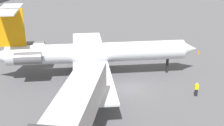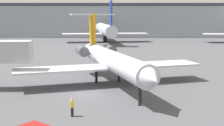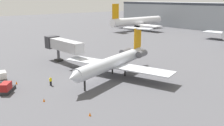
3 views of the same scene
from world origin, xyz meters
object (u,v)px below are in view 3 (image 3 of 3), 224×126
object	(u,v)px
ground_crew_marshaller	(51,81)
parked_airliner_west_end	(137,21)
jet_bridge	(62,45)
baggage_tug_lead	(7,88)
traffic_cone_near	(44,100)
traffic_cone_far	(90,114)
regional_jet	(116,61)
traffic_cone_mid	(16,83)
baggage_tug_trailing	(3,77)

from	to	relation	value
ground_crew_marshaller	parked_airliner_west_end	distance (m)	89.28
jet_bridge	parked_airliner_west_end	xyz separation A→B (m)	(-36.23, 63.29, -0.26)
baggage_tug_lead	traffic_cone_near	size ratio (longest dim) A/B	7.26
ground_crew_marshaller	baggage_tug_lead	world-z (taller)	baggage_tug_lead
jet_bridge	traffic_cone_near	distance (m)	25.51
ground_crew_marshaller	traffic_cone_near	size ratio (longest dim) A/B	3.07
baggage_tug_lead	traffic_cone_far	world-z (taller)	baggage_tug_lead
regional_jet	ground_crew_marshaller	xyz separation A→B (m)	(-3.33, -13.41, -2.48)
jet_bridge	baggage_tug_lead	size ratio (longest dim) A/B	3.54
jet_bridge	traffic_cone_mid	xyz separation A→B (m)	(9.32, -15.03, -4.30)
traffic_cone_mid	regional_jet	bearing A→B (deg)	65.59
baggage_tug_trailing	traffic_cone_mid	xyz separation A→B (m)	(3.42, 1.48, -0.56)
baggage_tug_lead	parked_airliner_west_end	distance (m)	94.80
jet_bridge	traffic_cone_mid	size ratio (longest dim) A/B	25.72
traffic_cone_far	regional_jet	bearing A→B (deg)	128.32
traffic_cone_mid	baggage_tug_lead	bearing A→B (deg)	-39.74
traffic_cone_near	parked_airliner_west_end	world-z (taller)	parked_airliner_west_end
regional_jet	jet_bridge	bearing A→B (deg)	-169.87
parked_airliner_west_end	regional_jet	bearing A→B (deg)	-48.19
jet_bridge	baggage_tug_trailing	bearing A→B (deg)	-70.33
traffic_cone_mid	baggage_tug_trailing	bearing A→B (deg)	-156.63
traffic_cone_near	ground_crew_marshaller	bearing A→B (deg)	145.68
regional_jet	traffic_cone_near	world-z (taller)	regional_jet
baggage_tug_lead	traffic_cone_mid	bearing A→B (deg)	140.26
jet_bridge	traffic_cone_near	xyz separation A→B (m)	(20.50, -14.55, -4.30)
jet_bridge	traffic_cone_far	size ratio (longest dim) A/B	25.72
regional_jet	traffic_cone_mid	bearing A→B (deg)	-114.41
ground_crew_marshaller	baggage_tug_lead	size ratio (longest dim) A/B	0.42
regional_jet	parked_airliner_west_end	distance (m)	80.71
ground_crew_marshaller	baggage_tug_trailing	xyz separation A→B (m)	(-8.33, -6.23, -0.02)
regional_jet	traffic_cone_far	distance (m)	19.22
ground_crew_marshaller	traffic_cone_mid	distance (m)	6.86
ground_crew_marshaller	traffic_cone_near	xyz separation A→B (m)	(6.27, -4.28, -0.58)
baggage_tug_lead	ground_crew_marshaller	bearing A→B (deg)	78.53
jet_bridge	baggage_tug_trailing	distance (m)	17.92
regional_jet	parked_airliner_west_end	size ratio (longest dim) A/B	0.78
traffic_cone_near	traffic_cone_mid	xyz separation A→B (m)	(-11.18, -0.48, 0.00)
baggage_tug_trailing	traffic_cone_mid	world-z (taller)	baggage_tug_trailing
baggage_tug_trailing	parked_airliner_west_end	xyz separation A→B (m)	(-42.13, 79.79, 3.48)
traffic_cone_near	traffic_cone_far	size ratio (longest dim) A/B	1.00
traffic_cone_near	traffic_cone_mid	size ratio (longest dim) A/B	1.00
baggage_tug_trailing	baggage_tug_lead	bearing A→B (deg)	-11.08
baggage_tug_trailing	traffic_cone_far	world-z (taller)	baggage_tug_trailing
regional_jet	traffic_cone_far	size ratio (longest dim) A/B	48.23
baggage_tug_trailing	traffic_cone_mid	size ratio (longest dim) A/B	7.61
traffic_cone_mid	traffic_cone_far	bearing A→B (deg)	9.31
baggage_tug_lead	traffic_cone_mid	xyz separation A→B (m)	(-3.38, 2.81, -0.56)
traffic_cone_far	jet_bridge	bearing A→B (deg)	158.17
jet_bridge	baggage_tug_trailing	xyz separation A→B (m)	(5.90, -16.50, -3.74)
regional_jet	baggage_tug_trailing	xyz separation A→B (m)	(-11.66, -19.64, -2.50)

